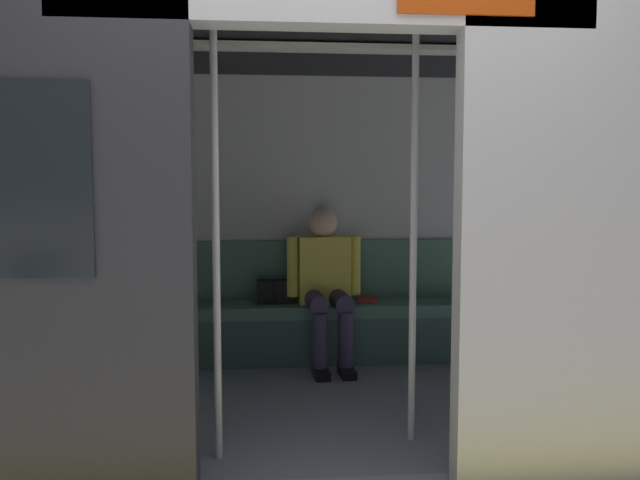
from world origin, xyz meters
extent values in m
cube|color=silver|center=(-1.10, 0.02, 1.08)|extent=(1.10, 0.12, 2.16)
cube|color=black|center=(-1.10, 0.03, 1.34)|extent=(0.60, 0.02, 0.55)
cube|color=silver|center=(0.00, 0.00, 2.06)|extent=(2.19, 0.16, 0.20)
cube|color=black|center=(0.00, -1.19, 2.22)|extent=(6.40, 2.54, 0.12)
cube|color=slate|center=(0.00, -1.19, 0.00)|extent=(6.08, 2.38, 0.01)
cube|color=silver|center=(0.00, -2.38, 1.08)|extent=(6.08, 0.10, 2.16)
cube|color=#4C7566|center=(0.00, -2.32, 0.67)|extent=(3.52, 0.06, 0.45)
cube|color=white|center=(0.00, -1.19, 2.13)|extent=(4.48, 0.16, 0.03)
cube|color=#4C7566|center=(0.00, -2.10, 0.40)|extent=(2.74, 0.44, 0.09)
cube|color=#39574C|center=(0.00, -1.90, 0.18)|extent=(2.74, 0.04, 0.35)
cube|color=#D8CC4C|center=(-0.18, -2.08, 0.69)|extent=(0.39, 0.25, 0.50)
sphere|color=beige|center=(-0.18, -2.08, 1.03)|extent=(0.21, 0.21, 0.21)
sphere|color=#B2ADA8|center=(-0.18, -2.09, 1.07)|extent=(0.19, 0.19, 0.19)
cylinder|color=#D8CC4C|center=(-0.42, -2.06, 0.72)|extent=(0.08, 0.08, 0.44)
cylinder|color=#D8CC4C|center=(0.05, -2.03, 0.72)|extent=(0.08, 0.08, 0.44)
cylinder|color=#38334C|center=(-0.28, -1.88, 0.49)|extent=(0.16, 0.41, 0.14)
cylinder|color=#38334C|center=(-0.10, -1.87, 0.49)|extent=(0.16, 0.41, 0.14)
cylinder|color=#38334C|center=(-0.30, -1.69, 0.24)|extent=(0.10, 0.10, 0.40)
cylinder|color=#38334C|center=(-0.12, -1.67, 0.24)|extent=(0.10, 0.10, 0.40)
cube|color=black|center=(-0.30, -1.64, 0.03)|extent=(0.12, 0.23, 0.06)
cube|color=black|center=(-0.12, -1.62, 0.03)|extent=(0.12, 0.23, 0.06)
cube|color=black|center=(0.19, -2.10, 0.53)|extent=(0.26, 0.14, 0.17)
cube|color=black|center=(0.19, -2.03, 0.52)|extent=(0.02, 0.01, 0.14)
cube|color=#B22D2D|center=(-0.52, -2.11, 0.45)|extent=(0.18, 0.24, 0.03)
cylinder|color=silver|center=(0.49, -0.37, 1.07)|extent=(0.04, 0.04, 2.14)
cylinder|color=silver|center=(-0.49, -0.52, 1.07)|extent=(0.04, 0.04, 2.14)
camera|label=1|loc=(0.27, 2.66, 1.31)|focal=36.01mm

